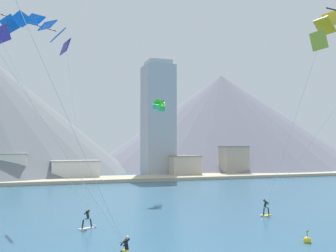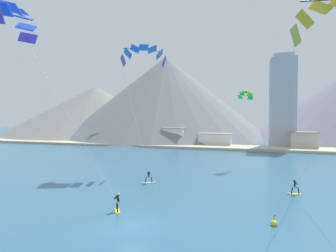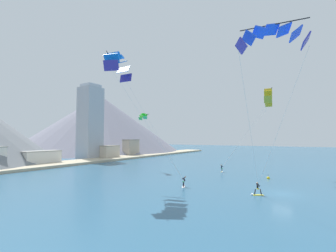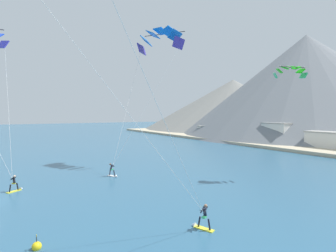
{
  "view_description": "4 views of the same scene",
  "coord_description": "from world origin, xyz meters",
  "px_view_note": "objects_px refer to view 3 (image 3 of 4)",
  "views": [
    {
      "loc": [
        -7.85,
        -20.05,
        7.24
      ],
      "look_at": [
        2.94,
        11.17,
        8.99
      ],
      "focal_mm": 40.0,
      "sensor_mm": 36.0,
      "label": 1
    },
    {
      "loc": [
        9.09,
        -19.69,
        8.98
      ],
      "look_at": [
        -2.48,
        18.48,
        7.68
      ],
      "focal_mm": 28.0,
      "sensor_mm": 36.0,
      "label": 2
    },
    {
      "loc": [
        -35.38,
        -3.68,
        7.75
      ],
      "look_at": [
        -1.05,
        18.2,
        9.95
      ],
      "focal_mm": 24.0,
      "sensor_mm": 36.0,
      "label": 3
    },
    {
      "loc": [
        28.36,
        1.96,
        8.07
      ],
      "look_at": [
        0.5,
        19.42,
        6.51
      ],
      "focal_mm": 28.0,
      "sensor_mm": 36.0,
      "label": 4
    }
  ],
  "objects_px": {
    "parafoil_kite_distant_high_outer": "(143,116)",
    "parafoil_kite_near_lead": "(272,37)",
    "race_marker_buoy": "(268,178)",
    "kitesurfer_near_trail": "(184,183)",
    "parafoil_kite_near_trail": "(118,65)",
    "kitesurfer_mid_center": "(222,170)",
    "kitesurfer_near_lead": "(256,191)",
    "parafoil_kite_mid_center": "(268,96)"
  },
  "relations": [
    {
      "from": "race_marker_buoy",
      "to": "kitesurfer_mid_center",
      "type": "bearing_deg",
      "value": 73.33
    },
    {
      "from": "race_marker_buoy",
      "to": "parafoil_kite_near_trail",
      "type": "bearing_deg",
      "value": 134.5
    },
    {
      "from": "kitesurfer_near_lead",
      "to": "kitesurfer_near_trail",
      "type": "bearing_deg",
      "value": 93.76
    },
    {
      "from": "parafoil_kite_near_trail",
      "to": "parafoil_kite_mid_center",
      "type": "height_order",
      "value": "parafoil_kite_near_trail"
    },
    {
      "from": "kitesurfer_near_trail",
      "to": "parafoil_kite_near_trail",
      "type": "xyz_separation_m",
      "value": [
        -4.91,
        9.92,
        19.59
      ]
    },
    {
      "from": "parafoil_kite_distant_high_outer",
      "to": "parafoil_kite_near_lead",
      "type": "bearing_deg",
      "value": -121.63
    },
    {
      "from": "parafoil_kite_near_lead",
      "to": "parafoil_kite_mid_center",
      "type": "xyz_separation_m",
      "value": [
        27.0,
        4.37,
        -1.24
      ]
    },
    {
      "from": "kitesurfer_near_lead",
      "to": "kitesurfer_mid_center",
      "type": "height_order",
      "value": "kitesurfer_near_lead"
    },
    {
      "from": "parafoil_kite_near_lead",
      "to": "parafoil_kite_distant_high_outer",
      "type": "relative_size",
      "value": 4.47
    },
    {
      "from": "parafoil_kite_near_trail",
      "to": "parafoil_kite_distant_high_outer",
      "type": "distance_m",
      "value": 20.4
    },
    {
      "from": "kitesurfer_near_lead",
      "to": "kitesurfer_near_trail",
      "type": "distance_m",
      "value": 10.83
    },
    {
      "from": "kitesurfer_near_lead",
      "to": "parafoil_kite_mid_center",
      "type": "height_order",
      "value": "parafoil_kite_mid_center"
    },
    {
      "from": "parafoil_kite_near_trail",
      "to": "parafoil_kite_distant_high_outer",
      "type": "xyz_separation_m",
      "value": [
        17.32,
        8.39,
        -6.8
      ]
    },
    {
      "from": "kitesurfer_near_trail",
      "to": "race_marker_buoy",
      "type": "height_order",
      "value": "kitesurfer_near_trail"
    },
    {
      "from": "parafoil_kite_distant_high_outer",
      "to": "race_marker_buoy",
      "type": "distance_m",
      "value": 31.51
    },
    {
      "from": "kitesurfer_mid_center",
      "to": "kitesurfer_near_lead",
      "type": "bearing_deg",
      "value": -147.96
    },
    {
      "from": "parafoil_kite_near_lead",
      "to": "parafoil_kite_near_trail",
      "type": "distance_m",
      "value": 24.43
    },
    {
      "from": "kitesurfer_near_lead",
      "to": "kitesurfer_near_trail",
      "type": "xyz_separation_m",
      "value": [
        -0.71,
        10.8,
        0.0
      ]
    },
    {
      "from": "parafoil_kite_near_trail",
      "to": "kitesurfer_near_lead",
      "type": "bearing_deg",
      "value": -74.82
    },
    {
      "from": "parafoil_kite_near_lead",
      "to": "parafoil_kite_mid_center",
      "type": "bearing_deg",
      "value": 9.2
    },
    {
      "from": "race_marker_buoy",
      "to": "parafoil_kite_mid_center",
      "type": "bearing_deg",
      "value": 4.07
    },
    {
      "from": "kitesurfer_near_lead",
      "to": "parafoil_kite_near_lead",
      "type": "bearing_deg",
      "value": -157.61
    },
    {
      "from": "parafoil_kite_mid_center",
      "to": "race_marker_buoy",
      "type": "bearing_deg",
      "value": -175.93
    },
    {
      "from": "kitesurfer_near_lead",
      "to": "kitesurfer_mid_center",
      "type": "relative_size",
      "value": 1.0
    },
    {
      "from": "kitesurfer_near_trail",
      "to": "parafoil_kite_distant_high_outer",
      "type": "xyz_separation_m",
      "value": [
        12.4,
        18.31,
        12.79
      ]
    },
    {
      "from": "kitesurfer_near_trail",
      "to": "parafoil_kite_near_trail",
      "type": "bearing_deg",
      "value": 116.35
    },
    {
      "from": "kitesurfer_mid_center",
      "to": "parafoil_kite_near_lead",
      "type": "relative_size",
      "value": 0.1
    },
    {
      "from": "kitesurfer_near_lead",
      "to": "kitesurfer_near_trail",
      "type": "height_order",
      "value": "kitesurfer_near_lead"
    },
    {
      "from": "kitesurfer_near_trail",
      "to": "race_marker_buoy",
      "type": "xyz_separation_m",
      "value": [
        14.85,
        -10.2,
        -0.41
      ]
    },
    {
      "from": "kitesurfer_mid_center",
      "to": "parafoil_kite_near_lead",
      "type": "bearing_deg",
      "value": -150.94
    },
    {
      "from": "kitesurfer_near_lead",
      "to": "parafoil_kite_distant_high_outer",
      "type": "xyz_separation_m",
      "value": [
        11.69,
        29.11,
        12.8
      ]
    },
    {
      "from": "parafoil_kite_distant_high_outer",
      "to": "race_marker_buoy",
      "type": "height_order",
      "value": "parafoil_kite_distant_high_outer"
    },
    {
      "from": "parafoil_kite_near_trail",
      "to": "parafoil_kite_near_lead",
      "type": "bearing_deg",
      "value": -96.47
    },
    {
      "from": "parafoil_kite_distant_high_outer",
      "to": "race_marker_buoy",
      "type": "bearing_deg",
      "value": -85.08
    },
    {
      "from": "parafoil_kite_mid_center",
      "to": "kitesurfer_near_trail",
      "type": "bearing_deg",
      "value": 152.96
    },
    {
      "from": "parafoil_kite_near_lead",
      "to": "kitesurfer_mid_center",
      "type": "bearing_deg",
      "value": 29.06
    },
    {
      "from": "kitesurfer_near_trail",
      "to": "race_marker_buoy",
      "type": "distance_m",
      "value": 18.02
    },
    {
      "from": "kitesurfer_mid_center",
      "to": "parafoil_kite_near_trail",
      "type": "xyz_separation_m",
      "value": [
        -22.81,
        9.97,
        19.59
      ]
    },
    {
      "from": "race_marker_buoy",
      "to": "parafoil_kite_near_lead",
      "type": "bearing_deg",
      "value": -169.79
    },
    {
      "from": "parafoil_kite_near_lead",
      "to": "parafoil_kite_near_trail",
      "type": "bearing_deg",
      "value": 83.53
    },
    {
      "from": "parafoil_kite_mid_center",
      "to": "parafoil_kite_near_lead",
      "type": "bearing_deg",
      "value": -170.8
    },
    {
      "from": "kitesurfer_near_trail",
      "to": "parafoil_kite_near_lead",
      "type": "bearing_deg",
      "value": -118.24
    }
  ]
}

